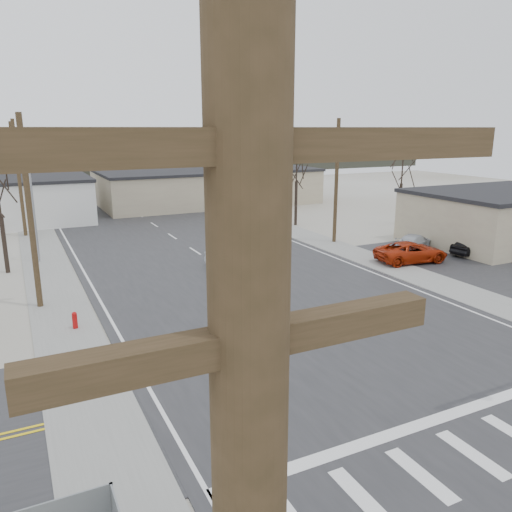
{
  "coord_description": "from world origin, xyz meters",
  "views": [
    {
      "loc": [
        -12.22,
        -15.53,
        9.26
      ],
      "look_at": [
        -0.84,
        7.65,
        2.6
      ],
      "focal_mm": 35.0,
      "sensor_mm": 36.0,
      "label": 1
    }
  ],
  "objects_px": {
    "car_far_a": "(173,196)",
    "car_far_b": "(65,188)",
    "car_parked_silver": "(414,242)",
    "car_parked_red": "(411,252)",
    "sedan_crossing": "(234,260)",
    "fire_hydrant": "(75,320)",
    "car_parked_dark_a": "(471,245)"
  },
  "relations": [
    {
      "from": "car_far_a",
      "to": "car_far_b",
      "type": "relative_size",
      "value": 1.33
    },
    {
      "from": "car_parked_red",
      "to": "sedan_crossing",
      "type": "bearing_deg",
      "value": 82.02
    },
    {
      "from": "car_far_a",
      "to": "car_far_b",
      "type": "xyz_separation_m",
      "value": [
        -11.28,
        16.41,
        -0.09
      ]
    },
    {
      "from": "car_parked_silver",
      "to": "car_parked_red",
      "type": "bearing_deg",
      "value": 108.39
    },
    {
      "from": "car_parked_red",
      "to": "car_far_b",
      "type": "bearing_deg",
      "value": 26.71
    },
    {
      "from": "car_parked_silver",
      "to": "sedan_crossing",
      "type": "bearing_deg",
      "value": 62.03
    },
    {
      "from": "fire_hydrant",
      "to": "car_parked_silver",
      "type": "xyz_separation_m",
      "value": [
        25.72,
        5.0,
        0.19
      ]
    },
    {
      "from": "fire_hydrant",
      "to": "car_parked_silver",
      "type": "distance_m",
      "value": 26.21
    },
    {
      "from": "sedan_crossing",
      "to": "fire_hydrant",
      "type": "bearing_deg",
      "value": -168.83
    },
    {
      "from": "car_far_a",
      "to": "car_parked_dark_a",
      "type": "distance_m",
      "value": 37.93
    },
    {
      "from": "fire_hydrant",
      "to": "sedan_crossing",
      "type": "relative_size",
      "value": 0.2
    },
    {
      "from": "car_far_b",
      "to": "car_parked_silver",
      "type": "relative_size",
      "value": 0.94
    },
    {
      "from": "car_far_b",
      "to": "car_parked_silver",
      "type": "height_order",
      "value": "car_far_b"
    },
    {
      "from": "car_far_a",
      "to": "car_parked_dark_a",
      "type": "height_order",
      "value": "car_far_a"
    },
    {
      "from": "car_far_b",
      "to": "car_parked_dark_a",
      "type": "distance_m",
      "value": 57.35
    },
    {
      "from": "fire_hydrant",
      "to": "car_far_b",
      "type": "distance_m",
      "value": 54.57
    },
    {
      "from": "sedan_crossing",
      "to": "car_far_b",
      "type": "height_order",
      "value": "sedan_crossing"
    },
    {
      "from": "car_far_a",
      "to": "car_far_b",
      "type": "bearing_deg",
      "value": -66.8
    },
    {
      "from": "car_far_a",
      "to": "car_parked_silver",
      "type": "bearing_deg",
      "value": 94.6
    },
    {
      "from": "car_far_b",
      "to": "car_parked_red",
      "type": "bearing_deg",
      "value": -72.55
    },
    {
      "from": "car_far_a",
      "to": "car_parked_red",
      "type": "bearing_deg",
      "value": 89.03
    },
    {
      "from": "sedan_crossing",
      "to": "car_far_b",
      "type": "xyz_separation_m",
      "value": [
        -5.62,
        48.63,
        -0.06
      ]
    },
    {
      "from": "sedan_crossing",
      "to": "car_parked_dark_a",
      "type": "relative_size",
      "value": 1.11
    },
    {
      "from": "fire_hydrant",
      "to": "sedan_crossing",
      "type": "distance_m",
      "value": 12.11
    },
    {
      "from": "car_far_b",
      "to": "car_parked_dark_a",
      "type": "bearing_deg",
      "value": -67.26
    },
    {
      "from": "fire_hydrant",
      "to": "car_far_b",
      "type": "relative_size",
      "value": 0.22
    },
    {
      "from": "car_far_a",
      "to": "fire_hydrant",
      "type": "bearing_deg",
      "value": 55.38
    },
    {
      "from": "fire_hydrant",
      "to": "car_parked_red",
      "type": "relative_size",
      "value": 0.17
    },
    {
      "from": "car_parked_dark_a",
      "to": "sedan_crossing",
      "type": "bearing_deg",
      "value": 64.85
    },
    {
      "from": "sedan_crossing",
      "to": "car_parked_dark_a",
      "type": "bearing_deg",
      "value": -28.65
    },
    {
      "from": "fire_hydrant",
      "to": "car_parked_red",
      "type": "distance_m",
      "value": 22.96
    },
    {
      "from": "car_parked_dark_a",
      "to": "car_parked_silver",
      "type": "xyz_separation_m",
      "value": [
        -2.8,
        3.0,
        -0.07
      ]
    }
  ]
}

